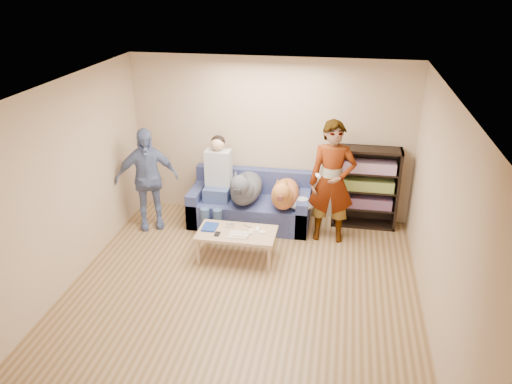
% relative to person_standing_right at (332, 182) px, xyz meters
% --- Properties ---
extents(ground, '(5.00, 5.00, 0.00)m').
position_rel_person_standing_right_xyz_m(ground, '(-1.03, -1.77, -0.93)').
color(ground, brown).
rests_on(ground, ground).
extents(ceiling, '(5.00, 5.00, 0.00)m').
position_rel_person_standing_right_xyz_m(ceiling, '(-1.03, -1.77, 1.67)').
color(ceiling, white).
rests_on(ceiling, ground).
extents(wall_back, '(4.50, 0.00, 4.50)m').
position_rel_person_standing_right_xyz_m(wall_back, '(-1.03, 0.73, 0.37)').
color(wall_back, tan).
rests_on(wall_back, ground).
extents(wall_front, '(4.50, 0.00, 4.50)m').
position_rel_person_standing_right_xyz_m(wall_front, '(-1.03, -4.27, 0.37)').
color(wall_front, tan).
rests_on(wall_front, ground).
extents(wall_left, '(0.00, 5.00, 5.00)m').
position_rel_person_standing_right_xyz_m(wall_left, '(-3.28, -1.77, 0.37)').
color(wall_left, tan).
rests_on(wall_left, ground).
extents(wall_right, '(0.00, 5.00, 5.00)m').
position_rel_person_standing_right_xyz_m(wall_right, '(1.22, -1.77, 0.37)').
color(wall_right, tan).
rests_on(wall_right, ground).
extents(blanket, '(0.46, 0.39, 0.16)m').
position_rel_person_standing_right_xyz_m(blanket, '(-0.45, 0.11, -0.42)').
color(blanket, silver).
rests_on(blanket, sofa).
extents(person_standing_right, '(0.69, 0.46, 1.86)m').
position_rel_person_standing_right_xyz_m(person_standing_right, '(0.00, 0.00, 0.00)').
color(person_standing_right, gray).
rests_on(person_standing_right, ground).
extents(person_standing_left, '(1.04, 0.76, 1.63)m').
position_rel_person_standing_right_xyz_m(person_standing_left, '(-2.83, -0.10, -0.11)').
color(person_standing_left, '#697CA9').
rests_on(person_standing_left, ground).
extents(held_controller, '(0.08, 0.13, 0.03)m').
position_rel_person_standing_right_xyz_m(held_controller, '(-0.20, -0.20, 0.17)').
color(held_controller, white).
rests_on(held_controller, person_standing_right).
extents(notebook_blue, '(0.20, 0.26, 0.03)m').
position_rel_person_standing_right_xyz_m(notebook_blue, '(-1.66, -0.75, -0.50)').
color(notebook_blue, navy).
rests_on(notebook_blue, coffee_table).
extents(papers, '(0.26, 0.20, 0.02)m').
position_rel_person_standing_right_xyz_m(papers, '(-1.21, -0.90, -0.50)').
color(papers, beige).
rests_on(papers, coffee_table).
extents(magazine, '(0.22, 0.17, 0.01)m').
position_rel_person_standing_right_xyz_m(magazine, '(-1.18, -0.88, -0.49)').
color(magazine, beige).
rests_on(magazine, coffee_table).
extents(camera_silver, '(0.11, 0.06, 0.05)m').
position_rel_person_standing_right_xyz_m(camera_silver, '(-1.38, -0.68, -0.49)').
color(camera_silver, silver).
rests_on(camera_silver, coffee_table).
extents(controller_a, '(0.04, 0.13, 0.03)m').
position_rel_person_standing_right_xyz_m(controller_a, '(-0.98, -0.70, -0.50)').
color(controller_a, white).
rests_on(controller_a, coffee_table).
extents(controller_b, '(0.09, 0.06, 0.03)m').
position_rel_person_standing_right_xyz_m(controller_b, '(-0.90, -0.78, -0.50)').
color(controller_b, white).
rests_on(controller_b, coffee_table).
extents(headphone_cup_a, '(0.07, 0.07, 0.02)m').
position_rel_person_standing_right_xyz_m(headphone_cup_a, '(-1.06, -0.82, -0.50)').
color(headphone_cup_a, silver).
rests_on(headphone_cup_a, coffee_table).
extents(headphone_cup_b, '(0.07, 0.07, 0.02)m').
position_rel_person_standing_right_xyz_m(headphone_cup_b, '(-1.06, -0.74, -0.50)').
color(headphone_cup_b, white).
rests_on(headphone_cup_b, coffee_table).
extents(pen_orange, '(0.13, 0.06, 0.01)m').
position_rel_person_standing_right_xyz_m(pen_orange, '(-1.28, -0.96, -0.51)').
color(pen_orange, orange).
rests_on(pen_orange, coffee_table).
extents(pen_black, '(0.13, 0.08, 0.01)m').
position_rel_person_standing_right_xyz_m(pen_black, '(-1.14, -0.62, -0.51)').
color(pen_black, black).
rests_on(pen_black, coffee_table).
extents(wallet, '(0.07, 0.12, 0.02)m').
position_rel_person_standing_right_xyz_m(wallet, '(-1.51, -0.92, -0.50)').
color(wallet, black).
rests_on(wallet, coffee_table).
extents(sofa, '(1.90, 0.85, 0.82)m').
position_rel_person_standing_right_xyz_m(sofa, '(-1.28, 0.32, -0.65)').
color(sofa, '#515B93').
rests_on(sofa, ground).
extents(person_seated, '(0.40, 0.73, 1.47)m').
position_rel_person_standing_right_xyz_m(person_seated, '(-1.79, 0.20, -0.16)').
color(person_seated, '#415B90').
rests_on(person_seated, sofa).
extents(dog_gray, '(0.48, 1.28, 0.69)m').
position_rel_person_standing_right_xyz_m(dog_gray, '(-1.33, 0.16, -0.26)').
color(dog_gray, '#4D5258').
rests_on(dog_gray, sofa).
extents(dog_tan, '(0.42, 1.17, 0.61)m').
position_rel_person_standing_right_xyz_m(dog_tan, '(-0.71, 0.11, -0.29)').
color(dog_tan, '#C1643B').
rests_on(dog_tan, sofa).
extents(coffee_table, '(1.10, 0.60, 0.42)m').
position_rel_person_standing_right_xyz_m(coffee_table, '(-1.26, -0.80, -0.56)').
color(coffee_table, tan).
rests_on(coffee_table, ground).
extents(bookshelf, '(1.00, 0.34, 1.30)m').
position_rel_person_standing_right_xyz_m(bookshelf, '(0.52, 0.56, -0.25)').
color(bookshelf, black).
rests_on(bookshelf, ground).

